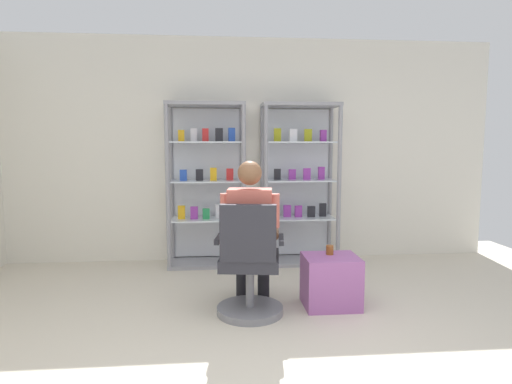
{
  "coord_description": "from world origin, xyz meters",
  "views": [
    {
      "loc": [
        -0.41,
        -2.27,
        1.42
      ],
      "look_at": [
        -0.08,
        1.48,
        1.0
      ],
      "focal_mm": 29.84,
      "sensor_mm": 36.0,
      "label": 1
    }
  ],
  "objects_px": {
    "office_chair": "(249,270)",
    "tea_glass": "(330,250)",
    "display_cabinet_left": "(207,183)",
    "storage_crate": "(331,281)",
    "display_cabinet_right": "(298,183)",
    "seated_shopkeeper": "(251,228)"
  },
  "relations": [
    {
      "from": "office_chair",
      "to": "tea_glass",
      "type": "xyz_separation_m",
      "value": [
        0.73,
        0.22,
        0.1
      ]
    },
    {
      "from": "display_cabinet_left",
      "to": "storage_crate",
      "type": "height_order",
      "value": "display_cabinet_left"
    },
    {
      "from": "display_cabinet_right",
      "to": "seated_shopkeeper",
      "type": "relative_size",
      "value": 1.47
    },
    {
      "from": "display_cabinet_right",
      "to": "tea_glass",
      "type": "relative_size",
      "value": 22.77
    },
    {
      "from": "office_chair",
      "to": "tea_glass",
      "type": "bearing_deg",
      "value": 16.95
    },
    {
      "from": "display_cabinet_right",
      "to": "office_chair",
      "type": "xyz_separation_m",
      "value": [
        -0.71,
        -1.64,
        -0.57
      ]
    },
    {
      "from": "display_cabinet_right",
      "to": "office_chair",
      "type": "distance_m",
      "value": 1.87
    },
    {
      "from": "display_cabinet_right",
      "to": "storage_crate",
      "type": "xyz_separation_m",
      "value": [
        0.02,
        -1.48,
        -0.74
      ]
    },
    {
      "from": "storage_crate",
      "to": "tea_glass",
      "type": "bearing_deg",
      "value": 86.86
    },
    {
      "from": "display_cabinet_right",
      "to": "storage_crate",
      "type": "height_order",
      "value": "display_cabinet_right"
    },
    {
      "from": "display_cabinet_left",
      "to": "tea_glass",
      "type": "relative_size",
      "value": 22.77
    },
    {
      "from": "tea_glass",
      "to": "seated_shopkeeper",
      "type": "bearing_deg",
      "value": -175.07
    },
    {
      "from": "office_chair",
      "to": "storage_crate",
      "type": "height_order",
      "value": "office_chair"
    },
    {
      "from": "display_cabinet_left",
      "to": "seated_shopkeeper",
      "type": "xyz_separation_m",
      "value": [
        0.41,
        -1.47,
        -0.25
      ]
    },
    {
      "from": "display_cabinet_right",
      "to": "display_cabinet_left",
      "type": "bearing_deg",
      "value": -179.97
    },
    {
      "from": "display_cabinet_right",
      "to": "office_chair",
      "type": "bearing_deg",
      "value": -113.54
    },
    {
      "from": "display_cabinet_left",
      "to": "seated_shopkeeper",
      "type": "height_order",
      "value": "display_cabinet_left"
    },
    {
      "from": "display_cabinet_right",
      "to": "storage_crate",
      "type": "distance_m",
      "value": 1.65
    },
    {
      "from": "storage_crate",
      "to": "seated_shopkeeper",
      "type": "bearing_deg",
      "value": 179.99
    },
    {
      "from": "office_chair",
      "to": "seated_shopkeeper",
      "type": "relative_size",
      "value": 0.74
    },
    {
      "from": "display_cabinet_left",
      "to": "display_cabinet_right",
      "type": "xyz_separation_m",
      "value": [
        1.1,
        0.0,
        -0.0
      ]
    },
    {
      "from": "storage_crate",
      "to": "tea_glass",
      "type": "height_order",
      "value": "tea_glass"
    }
  ]
}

